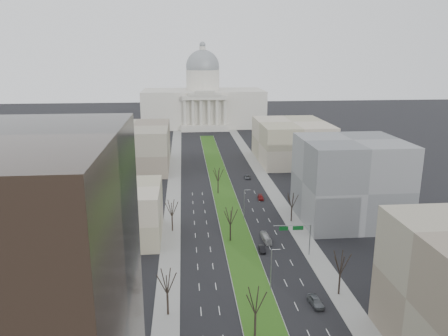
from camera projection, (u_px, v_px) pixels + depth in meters
ground at (224, 194)px, 152.81m from camera, size 600.00×600.00×0.00m
median at (224, 194)px, 151.81m from camera, size 8.00×222.03×0.20m
sidewalk_left at (172, 222)px, 127.15m from camera, size 5.00×330.00×0.15m
sidewalk_right at (290, 217)px, 130.30m from camera, size 5.00×330.00×0.15m
capitol at (203, 101)px, 292.69m from camera, size 80.00×46.00×55.00m
building_beige_left at (111, 213)px, 114.36m from camera, size 26.00×22.00×14.00m
building_grey_right at (350, 181)px, 125.86m from camera, size 28.00×26.00×24.00m
building_far_left at (133, 147)px, 185.89m from camera, size 30.00×40.00×18.00m
building_far_right at (292, 141)px, 197.00m from camera, size 30.00×40.00×18.00m
tree_left_mid at (167, 281)px, 80.16m from camera, size 5.40×5.40×9.72m
tree_left_far at (172, 208)px, 118.71m from camera, size 5.28×5.28×9.50m
tree_right_mid at (341, 262)px, 87.07m from camera, size 5.52×5.52×9.94m
tree_right_far at (292, 200)px, 125.74m from camera, size 5.04×5.04×9.07m
tree_median_a at (256, 301)px, 73.83m from camera, size 5.40×5.40×9.72m
tree_median_b at (230, 216)px, 112.34m from camera, size 5.40×5.40×9.72m
tree_median_c at (218, 174)px, 150.85m from camera, size 5.40×5.40×9.72m
streetlamp_median_b at (271, 269)px, 89.34m from camera, size 1.90×0.20×9.16m
streetlamp_median_c at (244, 204)px, 127.86m from camera, size 1.90×0.20×9.16m
mast_arm_signs at (299, 232)px, 104.36m from camera, size 9.12×0.24×8.09m
car_grey_near at (316, 301)px, 84.85m from camera, size 2.52×5.18×1.70m
car_black at (262, 249)px, 108.08m from camera, size 1.48×4.04×1.32m
car_red at (261, 197)px, 146.65m from camera, size 2.10×4.53×1.28m
car_grey_far at (247, 177)px, 170.91m from camera, size 2.38×4.62×1.25m
box_van at (266, 238)px, 113.72m from camera, size 1.96×6.50×1.79m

